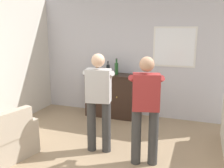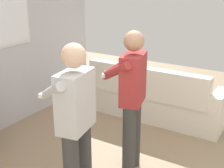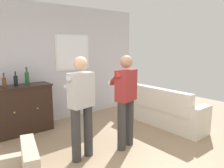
{
  "view_description": "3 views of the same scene",
  "coord_description": "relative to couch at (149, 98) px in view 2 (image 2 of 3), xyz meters",
  "views": [
    {
      "loc": [
        1.23,
        -3.08,
        2.08
      ],
      "look_at": [
        -0.03,
        0.44,
        1.24
      ],
      "focal_mm": 40.0,
      "sensor_mm": 36.0,
      "label": 1
    },
    {
      "loc": [
        -2.35,
        -1.04,
        2.22
      ],
      "look_at": [
        -0.0,
        0.4,
        1.25
      ],
      "focal_mm": 50.0,
      "sensor_mm": 36.0,
      "label": 2
    },
    {
      "loc": [
        -2.06,
        -2.34,
        1.85
      ],
      "look_at": [
        0.2,
        0.46,
        1.21
      ],
      "focal_mm": 35.0,
      "sensor_mm": 36.0,
      "label": 3
    }
  ],
  "objects": [
    {
      "name": "person_standing_left",
      "position": [
        -2.25,
        -0.28,
        0.59
      ],
      "size": [
        0.55,
        0.51,
        1.68
      ],
      "color": "#383838",
      "rests_on": "ground"
    },
    {
      "name": "couch",
      "position": [
        0.0,
        0.0,
        0.0
      ],
      "size": [
        0.57,
        2.31,
        0.9
      ],
      "color": "silver",
      "rests_on": "ground"
    },
    {
      "name": "person_standing_right",
      "position": [
        -1.42,
        -0.42,
        0.59
      ],
      "size": [
        0.54,
        0.51,
        1.68
      ],
      "color": "#383838",
      "rests_on": "ground"
    }
  ]
}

